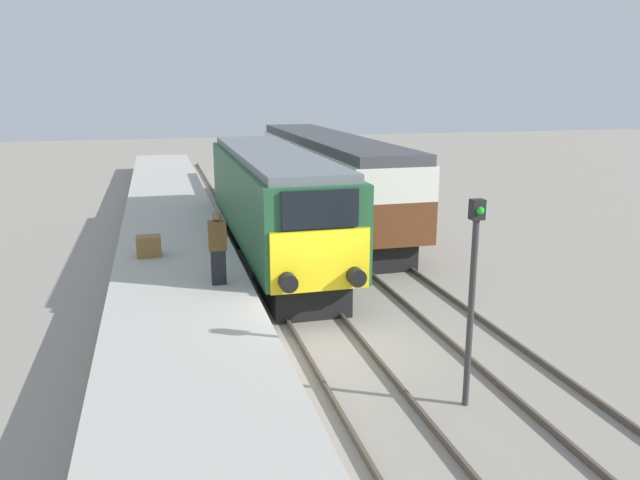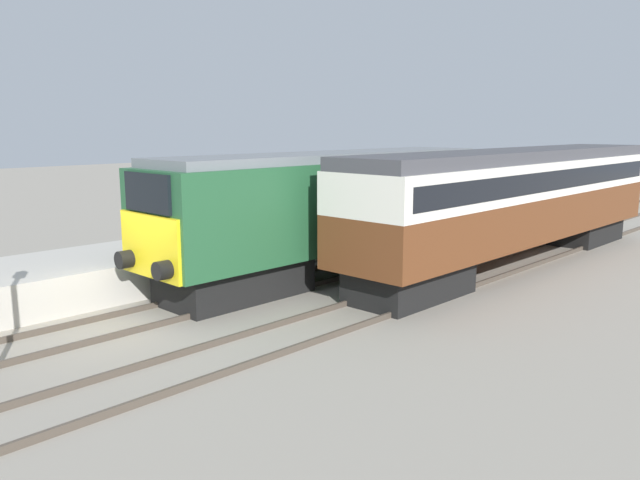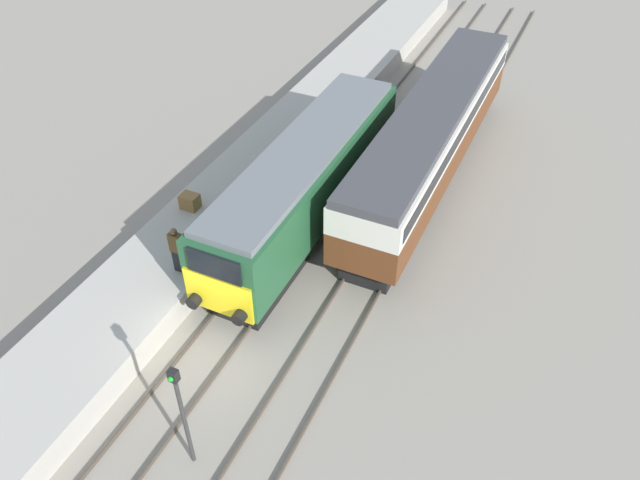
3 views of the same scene
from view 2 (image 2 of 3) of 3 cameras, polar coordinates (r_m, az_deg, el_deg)
name	(u,v)px [view 2 (image 2 of 3)]	position (r m, az deg, el deg)	size (l,w,h in m)	color
ground_plane	(125,325)	(15.37, -17.37, -7.40)	(120.00, 120.00, 0.00)	gray
platform_left	(282,241)	(22.41, -3.48, -0.09)	(3.50, 50.00, 1.01)	#B7B2A8
rails_near_track	(283,284)	(18.15, -3.40, -4.00)	(1.51, 60.00, 0.14)	#4C4238
rails_far_track	(374,307)	(15.90, 4.97, -6.10)	(1.50, 60.00, 0.14)	#4C4238
locomotive	(332,208)	(19.22, 1.14, 2.99)	(2.70, 13.12, 3.79)	black
passenger_carriage	(517,196)	(21.62, 17.54, 3.88)	(2.75, 16.11, 3.82)	black
person_on_platform	(141,223)	(17.84, -16.03, 1.54)	(0.44, 0.26, 1.86)	black
luggage_crate	(201,226)	(21.06, -10.82, 1.29)	(0.70, 0.56, 0.60)	olive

